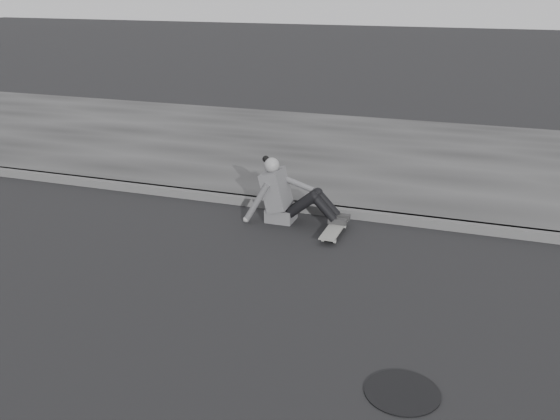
{
  "coord_description": "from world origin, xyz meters",
  "views": [
    {
      "loc": [
        1.13,
        -5.23,
        3.04
      ],
      "look_at": [
        -1.14,
        1.25,
        0.5
      ],
      "focal_mm": 40.0,
      "sensor_mm": 36.0,
      "label": 1
    }
  ],
  "objects": [
    {
      "name": "ground",
      "position": [
        0.0,
        0.0,
        0.0
      ],
      "size": [
        80.0,
        80.0,
        0.0
      ],
      "primitive_type": "plane",
      "color": "black",
      "rests_on": "ground"
    },
    {
      "name": "seated_woman",
      "position": [
        -1.37,
        2.14,
        0.36
      ],
      "size": [
        1.38,
        0.46,
        0.88
      ],
      "color": "#4C4C4F",
      "rests_on": "ground"
    },
    {
      "name": "curb",
      "position": [
        0.0,
        2.58,
        0.06
      ],
      "size": [
        24.0,
        0.16,
        0.12
      ],
      "primitive_type": "cube",
      "color": "#494949",
      "rests_on": "ground"
    },
    {
      "name": "skateboard",
      "position": [
        -0.64,
        1.9,
        0.07
      ],
      "size": [
        0.2,
        0.78,
        0.09
      ],
      "color": "#9F9F9A",
      "rests_on": "ground"
    },
    {
      "name": "sidewalk",
      "position": [
        0.0,
        5.6,
        0.06
      ],
      "size": [
        24.0,
        6.0,
        0.12
      ],
      "primitive_type": "cube",
      "color": "#313131",
      "rests_on": "ground"
    },
    {
      "name": "manhole",
      "position": [
        0.69,
        -1.06,
        0.01
      ],
      "size": [
        0.6,
        0.6,
        0.01
      ],
      "primitive_type": "cylinder",
      "color": "black",
      "rests_on": "ground"
    }
  ]
}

